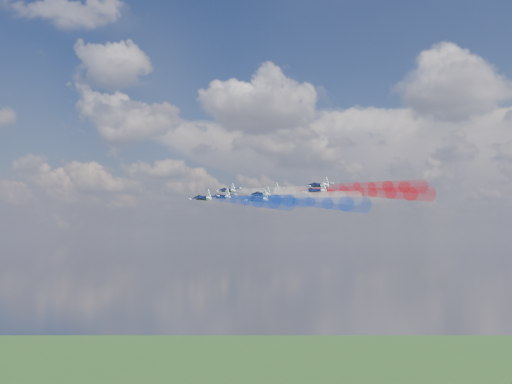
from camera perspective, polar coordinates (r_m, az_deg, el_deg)
The scene contains 16 objects.
jet_lead at distance 193.88m, azimuth -2.69°, elevation 0.16°, with size 8.78×10.97×2.93m, color black, non-canonical shape.
trail_lead at distance 173.87m, azimuth 0.94°, elevation 0.05°, with size 3.66×36.59×3.66m, color white, non-canonical shape.
jet_inner_left at distance 178.19m, azimuth -3.21°, elevation -0.43°, with size 8.78×10.97×2.93m, color black, non-canonical shape.
trail_inner_left at distance 158.11m, azimuth 0.71°, elevation -0.63°, with size 3.66×36.59×3.66m, color blue, non-canonical shape.
jet_inner_right at distance 188.30m, azimuth 1.36°, elevation 0.16°, with size 8.78×10.97×2.93m, color black, non-canonical shape.
trail_inner_right at distance 169.23m, azimuth 5.57°, elevation 0.04°, with size 3.66×36.59×3.66m, color red, non-canonical shape.
jet_outer_left at distance 164.60m, azimuth -5.01°, elevation -0.57°, with size 8.78×10.97×2.93m, color black, non-canonical shape.
trail_outer_left at distance 144.18m, azimuth -0.96°, elevation -0.80°, with size 3.66×36.59×3.66m, color blue, non-canonical shape.
jet_center_third at distance 173.34m, azimuth 0.48°, elevation -0.23°, with size 8.78×10.97×2.93m, color black, non-canonical shape.
trail_center_third at distance 154.10m, azimuth 4.98°, elevation -0.40°, with size 3.66×36.59×3.66m, color white, non-canonical shape.
jet_outer_right at distance 181.99m, azimuth 5.88°, elevation 0.64°, with size 8.78×10.97×2.93m, color black, non-canonical shape.
trail_outer_right at distance 164.09m, azimuth 10.74°, elevation 0.57°, with size 3.66×36.59×3.66m, color red, non-canonical shape.
jet_rear_left at distance 157.99m, azimuth 0.20°, elevation -0.69°, with size 8.78×10.97×2.93m, color black, non-canonical shape.
trail_rear_left at distance 138.74m, azimuth 5.16°, elevation -0.94°, with size 3.66×36.59×3.66m, color blue, non-canonical shape.
jet_rear_right at distance 167.42m, azimuth 5.56°, elevation 0.10°, with size 8.78×10.97×2.93m, color black, non-canonical shape.
trail_rear_right at distance 149.49m, azimuth 10.86°, elevation -0.04°, with size 3.66×36.59×3.66m, color red, non-canonical shape.
Camera 1 is at (72.00, -146.14, 158.30)m, focal length 42.83 mm.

